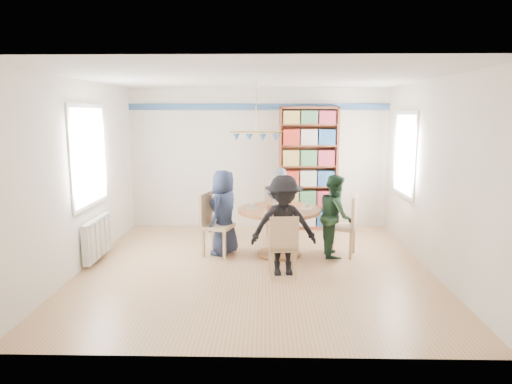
{
  "coord_description": "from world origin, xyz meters",
  "views": [
    {
      "loc": [
        0.15,
        -6.39,
        2.21
      ],
      "look_at": [
        0.0,
        0.4,
        1.05
      ],
      "focal_mm": 32.0,
      "sensor_mm": 36.0,
      "label": 1
    }
  ],
  "objects_px": {
    "bookshelf": "(308,170)",
    "chair_near": "(283,244)",
    "radiator": "(98,238)",
    "person_left": "(224,213)",
    "chair_far": "(277,210)",
    "person_far": "(279,204)",
    "dining_table": "(279,221)",
    "person_right": "(335,216)",
    "chair_right": "(347,223)",
    "person_near": "(284,226)",
    "chair_left": "(213,221)"
  },
  "relations": [
    {
      "from": "person_right",
      "to": "bookshelf",
      "type": "distance_m",
      "value": 1.84
    },
    {
      "from": "person_far",
      "to": "person_near",
      "type": "distance_m",
      "value": 1.81
    },
    {
      "from": "person_left",
      "to": "person_right",
      "type": "distance_m",
      "value": 1.75
    },
    {
      "from": "dining_table",
      "to": "person_left",
      "type": "height_order",
      "value": "person_left"
    },
    {
      "from": "chair_near",
      "to": "person_right",
      "type": "distance_m",
      "value": 1.34
    },
    {
      "from": "person_right",
      "to": "chair_right",
      "type": "bearing_deg",
      "value": -90.26
    },
    {
      "from": "chair_right",
      "to": "person_right",
      "type": "xyz_separation_m",
      "value": [
        -0.19,
        0.0,
        0.11
      ]
    },
    {
      "from": "chair_left",
      "to": "person_right",
      "type": "height_order",
      "value": "person_right"
    },
    {
      "from": "chair_right",
      "to": "chair_far",
      "type": "distance_m",
      "value": 1.49
    },
    {
      "from": "dining_table",
      "to": "bookshelf",
      "type": "height_order",
      "value": "bookshelf"
    },
    {
      "from": "dining_table",
      "to": "bookshelf",
      "type": "bearing_deg",
      "value": 71.01
    },
    {
      "from": "bookshelf",
      "to": "radiator",
      "type": "bearing_deg",
      "value": -148.82
    },
    {
      "from": "bookshelf",
      "to": "chair_near",
      "type": "bearing_deg",
      "value": -101.66
    },
    {
      "from": "dining_table",
      "to": "chair_right",
      "type": "distance_m",
      "value": 1.06
    },
    {
      "from": "chair_near",
      "to": "person_right",
      "type": "bearing_deg",
      "value": 50.13
    },
    {
      "from": "person_left",
      "to": "person_near",
      "type": "height_order",
      "value": "person_near"
    },
    {
      "from": "radiator",
      "to": "person_left",
      "type": "xyz_separation_m",
      "value": [
        1.9,
        0.35,
        0.33
      ]
    },
    {
      "from": "person_left",
      "to": "person_far",
      "type": "xyz_separation_m",
      "value": [
        0.9,
        0.89,
        -0.03
      ]
    },
    {
      "from": "person_left",
      "to": "person_near",
      "type": "relative_size",
      "value": 0.97
    },
    {
      "from": "chair_left",
      "to": "person_left",
      "type": "bearing_deg",
      "value": 21.71
    },
    {
      "from": "person_left",
      "to": "chair_far",
      "type": "bearing_deg",
      "value": 160.17
    },
    {
      "from": "dining_table",
      "to": "chair_far",
      "type": "height_order",
      "value": "chair_far"
    },
    {
      "from": "dining_table",
      "to": "chair_left",
      "type": "relative_size",
      "value": 1.3
    },
    {
      "from": "person_right",
      "to": "bookshelf",
      "type": "height_order",
      "value": "bookshelf"
    },
    {
      "from": "chair_right",
      "to": "chair_left",
      "type": "bearing_deg",
      "value": -179.64
    },
    {
      "from": "chair_right",
      "to": "bookshelf",
      "type": "xyz_separation_m",
      "value": [
        -0.47,
        1.75,
        0.62
      ]
    },
    {
      "from": "person_left",
      "to": "bookshelf",
      "type": "xyz_separation_m",
      "value": [
        1.47,
        1.69,
        0.48
      ]
    },
    {
      "from": "chair_left",
      "to": "chair_near",
      "type": "relative_size",
      "value": 1.14
    },
    {
      "from": "chair_far",
      "to": "bookshelf",
      "type": "distance_m",
      "value": 1.13
    },
    {
      "from": "chair_left",
      "to": "chair_right",
      "type": "height_order",
      "value": "chair_left"
    },
    {
      "from": "chair_near",
      "to": "chair_far",
      "type": "bearing_deg",
      "value": 90.88
    },
    {
      "from": "radiator",
      "to": "chair_right",
      "type": "bearing_deg",
      "value": 4.38
    },
    {
      "from": "chair_left",
      "to": "person_near",
      "type": "height_order",
      "value": "person_near"
    },
    {
      "from": "radiator",
      "to": "bookshelf",
      "type": "xyz_separation_m",
      "value": [
        3.37,
        2.04,
        0.81
      ]
    },
    {
      "from": "chair_near",
      "to": "person_far",
      "type": "xyz_separation_m",
      "value": [
        -0.0,
        1.96,
        0.17
      ]
    },
    {
      "from": "chair_far",
      "to": "person_left",
      "type": "height_order",
      "value": "person_left"
    },
    {
      "from": "chair_far",
      "to": "chair_near",
      "type": "xyz_separation_m",
      "value": [
        0.03,
        -2.05,
        -0.04
      ]
    },
    {
      "from": "chair_far",
      "to": "person_far",
      "type": "height_order",
      "value": "person_far"
    },
    {
      "from": "dining_table",
      "to": "person_left",
      "type": "xyz_separation_m",
      "value": [
        -0.87,
        0.04,
        0.12
      ]
    },
    {
      "from": "person_right",
      "to": "person_far",
      "type": "relative_size",
      "value": 1.0
    },
    {
      "from": "person_right",
      "to": "person_near",
      "type": "bearing_deg",
      "value": 136.15
    },
    {
      "from": "person_far",
      "to": "person_left",
      "type": "bearing_deg",
      "value": 40.24
    },
    {
      "from": "person_right",
      "to": "person_far",
      "type": "height_order",
      "value": "person_far"
    },
    {
      "from": "person_left",
      "to": "bookshelf",
      "type": "relative_size",
      "value": 0.57
    },
    {
      "from": "person_near",
      "to": "chair_far",
      "type": "bearing_deg",
      "value": 86.55
    },
    {
      "from": "radiator",
      "to": "person_far",
      "type": "distance_m",
      "value": 3.08
    },
    {
      "from": "chair_near",
      "to": "person_right",
      "type": "xyz_separation_m",
      "value": [
        0.85,
        1.02,
        0.16
      ]
    },
    {
      "from": "chair_left",
      "to": "bookshelf",
      "type": "relative_size",
      "value": 0.42
    },
    {
      "from": "chair_left",
      "to": "person_left",
      "type": "height_order",
      "value": "person_left"
    },
    {
      "from": "radiator",
      "to": "chair_near",
      "type": "distance_m",
      "value": 2.9
    }
  ]
}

